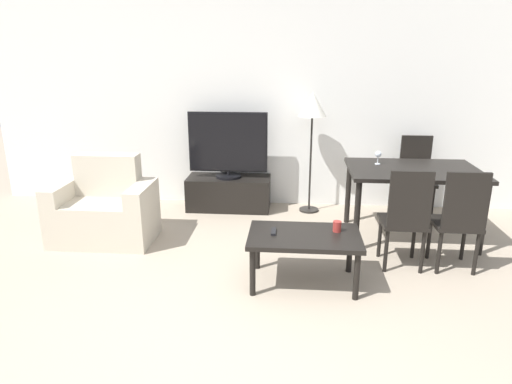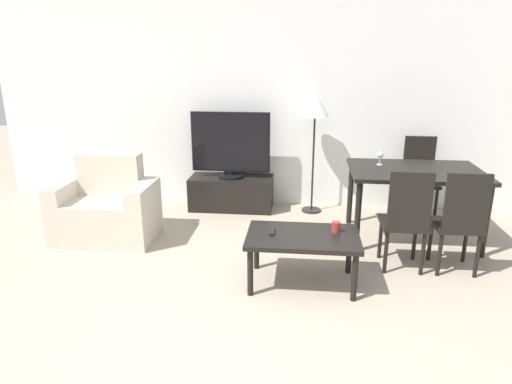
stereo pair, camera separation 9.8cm
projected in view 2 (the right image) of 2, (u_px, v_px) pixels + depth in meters
ground_plane at (212, 355)px, 3.05m from camera, size 18.00×18.00×0.00m
wall_back at (260, 100)px, 5.75m from camera, size 6.89×0.06×2.70m
armchair at (106, 210)px, 4.87m from camera, size 1.04×0.64×0.90m
tv_stand at (231, 193)px, 5.84m from camera, size 1.04×0.46×0.42m
tv at (231, 145)px, 5.65m from camera, size 0.98×0.32×0.82m
coffee_table at (303, 241)px, 3.88m from camera, size 0.95×0.60×0.46m
dining_table at (415, 177)px, 4.75m from camera, size 1.34×0.92×0.77m
dining_chair_near at (406, 217)px, 4.08m from camera, size 0.40×0.40×0.97m
dining_chair_far at (419, 174)px, 5.51m from camera, size 0.40×0.40×0.97m
dining_chair_near_right at (460, 219)px, 4.04m from camera, size 0.40×0.40×0.97m
floor_lamp at (315, 110)px, 5.41m from camera, size 0.33×0.33×1.48m
remote_primary at (272, 232)px, 3.91m from camera, size 0.04×0.15×0.02m
cup_white_near at (336, 227)px, 3.91m from camera, size 0.07×0.07×0.09m
wine_glass_left at (380, 156)px, 4.87m from camera, size 0.07×0.07×0.15m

